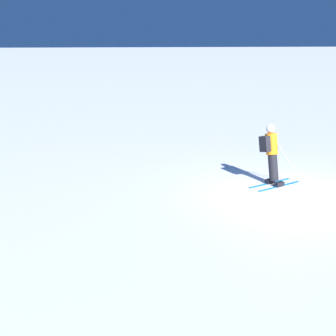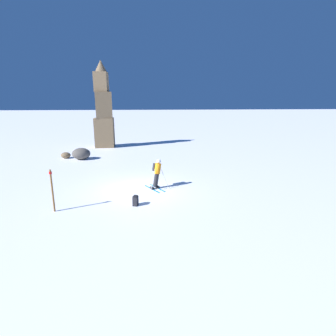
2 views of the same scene
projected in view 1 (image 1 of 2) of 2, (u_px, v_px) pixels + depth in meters
name	position (u px, v px, depth m)	size (l,w,h in m)	color
ground_plane	(286.00, 195.00, 12.58)	(300.00, 300.00, 0.00)	white
skier	(271.00, 151.00, 13.29)	(1.40, 1.65, 1.75)	#1E7AC6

